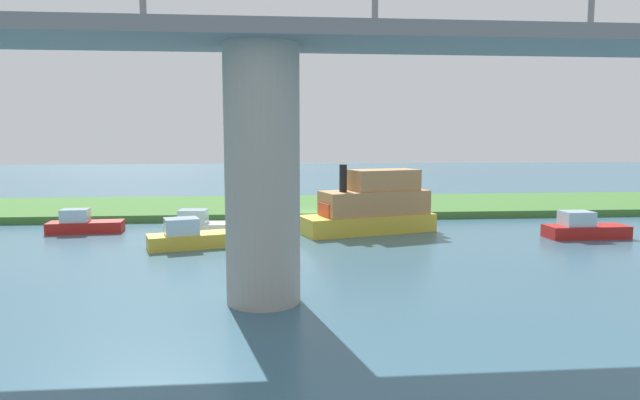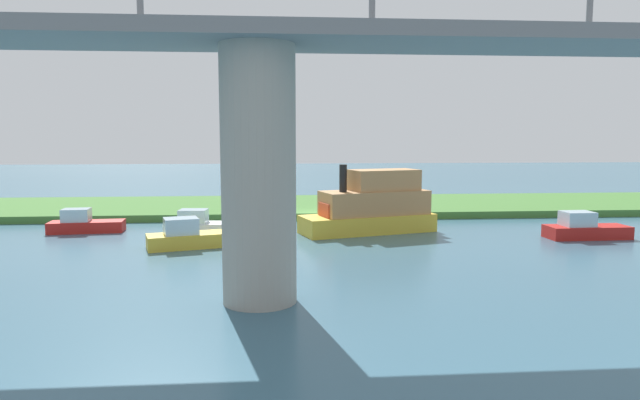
% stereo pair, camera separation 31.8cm
% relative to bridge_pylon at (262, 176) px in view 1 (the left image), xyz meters
% --- Properties ---
extents(ground_plane, '(160.00, 160.00, 0.00)m').
position_rel_bridge_pylon_xyz_m(ground_plane, '(-3.35, -18.70, -4.42)').
color(ground_plane, '#386075').
extents(grassy_bank, '(80.00, 12.00, 0.50)m').
position_rel_bridge_pylon_xyz_m(grassy_bank, '(-3.35, -24.70, -4.17)').
color(grassy_bank, '#427533').
rests_on(grassy_bank, ground).
extents(bridge_pylon, '(2.57, 2.57, 8.84)m').
position_rel_bridge_pylon_xyz_m(bridge_pylon, '(0.00, 0.00, 0.00)').
color(bridge_pylon, '#9E998E').
rests_on(bridge_pylon, ground).
extents(bridge_span, '(59.29, 4.30, 3.25)m').
position_rel_bridge_pylon_xyz_m(bridge_span, '(0.00, -0.02, 4.92)').
color(bridge_span, slate).
rests_on(bridge_span, bridge_pylon).
extents(person_on_bank, '(0.44, 0.44, 1.39)m').
position_rel_bridge_pylon_xyz_m(person_on_bank, '(-8.06, -21.21, -3.22)').
color(person_on_bank, '#2D334C').
rests_on(person_on_bank, grassy_bank).
extents(mooring_post, '(0.20, 0.20, 0.88)m').
position_rel_bridge_pylon_xyz_m(mooring_post, '(0.32, -19.86, -3.48)').
color(mooring_post, brown).
rests_on(mooring_post, grassy_bank).
extents(motorboat_white, '(8.50, 4.84, 4.12)m').
position_rel_bridge_pylon_xyz_m(motorboat_white, '(-6.38, -13.90, -2.89)').
color(motorboat_white, gold).
rests_on(motorboat_white, ground).
extents(skiff_small, '(4.53, 1.89, 1.47)m').
position_rel_bridge_pylon_xyz_m(skiff_small, '(3.82, -13.95, -3.89)').
color(skiff_small, white).
rests_on(skiff_small, ground).
extents(motorboat_red, '(4.64, 1.73, 1.54)m').
position_rel_bridge_pylon_xyz_m(motorboat_red, '(-18.07, -10.85, -3.87)').
color(motorboat_red, red).
rests_on(motorboat_red, ground).
extents(riverboat_paddlewheel, '(4.99, 2.93, 1.57)m').
position_rel_bridge_pylon_xyz_m(riverboat_paddlewheel, '(3.86, -10.02, -3.86)').
color(riverboat_paddlewheel, gold).
rests_on(riverboat_paddlewheel, ground).
extents(pontoon_yellow, '(4.41, 1.90, 1.43)m').
position_rel_bridge_pylon_xyz_m(pontoon_yellow, '(10.96, -15.24, -3.91)').
color(pontoon_yellow, red).
rests_on(pontoon_yellow, ground).
extents(marker_buoy, '(0.50, 0.50, 0.50)m').
position_rel_bridge_pylon_xyz_m(marker_buoy, '(0.58, -4.71, -4.17)').
color(marker_buoy, orange).
rests_on(marker_buoy, ground).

